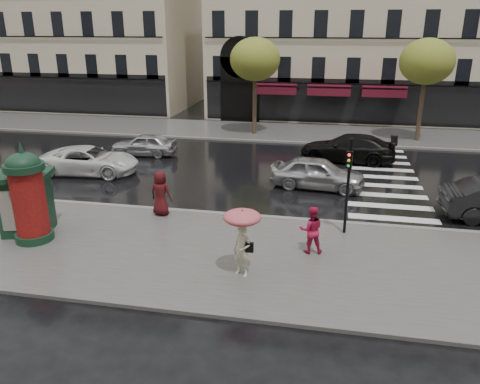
% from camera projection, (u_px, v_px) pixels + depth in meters
% --- Properties ---
extents(ground, '(160.00, 160.00, 0.00)m').
position_uv_depth(ground, '(227.00, 250.00, 16.23)').
color(ground, black).
rests_on(ground, ground).
extents(near_sidewalk, '(90.00, 7.00, 0.12)m').
position_uv_depth(near_sidewalk, '(224.00, 255.00, 15.74)').
color(near_sidewalk, '#474744').
rests_on(near_sidewalk, ground).
extents(far_sidewalk, '(90.00, 6.00, 0.12)m').
position_uv_depth(far_sidewalk, '(284.00, 132.00, 33.77)').
color(far_sidewalk, '#474744').
rests_on(far_sidewalk, ground).
extents(near_kerb, '(90.00, 0.25, 0.14)m').
position_uv_depth(near_kerb, '(243.00, 216.00, 18.98)').
color(near_kerb, slate).
rests_on(near_kerb, ground).
extents(far_kerb, '(90.00, 0.25, 0.14)m').
position_uv_depth(far_kerb, '(279.00, 142.00, 30.99)').
color(far_kerb, slate).
rests_on(far_kerb, ground).
extents(zebra_crossing, '(3.60, 11.75, 0.01)m').
position_uv_depth(zebra_crossing, '(381.00, 177.00, 24.02)').
color(zebra_crossing, silver).
rests_on(zebra_crossing, ground).
extents(tree_far_left, '(3.40, 3.40, 6.64)m').
position_uv_depth(tree_far_left, '(255.00, 60.00, 31.48)').
color(tree_far_left, '#38281C').
rests_on(tree_far_left, ground).
extents(tree_far_right, '(3.40, 3.40, 6.64)m').
position_uv_depth(tree_far_right, '(427.00, 62.00, 29.51)').
color(tree_far_right, '#38281C').
rests_on(tree_far_right, ground).
extents(woman_umbrella, '(1.14, 1.14, 2.19)m').
position_uv_depth(woman_umbrella, '(242.00, 232.00, 13.92)').
color(woman_umbrella, beige).
rests_on(woman_umbrella, near_sidewalk).
extents(woman_red, '(0.90, 0.76, 1.65)m').
position_uv_depth(woman_red, '(311.00, 230.00, 15.56)').
color(woman_red, '#B7163E').
rests_on(woman_red, near_sidewalk).
extents(man_burgundy, '(0.98, 0.72, 1.82)m').
position_uv_depth(man_burgundy, '(161.00, 193.00, 18.68)').
color(man_burgundy, '#410D10').
rests_on(man_burgundy, near_sidewalk).
extents(morris_column, '(1.35, 1.35, 3.62)m').
position_uv_depth(morris_column, '(28.00, 194.00, 16.18)').
color(morris_column, black).
rests_on(morris_column, near_sidewalk).
extents(traffic_light, '(0.25, 0.34, 3.55)m').
position_uv_depth(traffic_light, '(348.00, 178.00, 16.55)').
color(traffic_light, black).
rests_on(traffic_light, near_sidewalk).
extents(newsstand, '(2.25, 2.04, 2.29)m').
position_uv_depth(newsstand, '(26.00, 202.00, 17.00)').
color(newsstand, black).
rests_on(newsstand, near_sidewalk).
extents(car_silver, '(4.60, 2.29, 1.51)m').
position_uv_depth(car_silver, '(318.00, 173.00, 22.17)').
color(car_silver, '#B2B2B7').
rests_on(car_silver, ground).
extents(car_white, '(5.27, 2.73, 1.42)m').
position_uv_depth(car_white, '(89.00, 160.00, 24.37)').
color(car_white, white).
rests_on(car_white, ground).
extents(car_black, '(5.51, 2.74, 1.54)m').
position_uv_depth(car_black, '(348.00, 148.00, 26.61)').
color(car_black, black).
rests_on(car_black, ground).
extents(car_far_silver, '(3.94, 1.79, 1.31)m').
position_uv_depth(car_far_silver, '(144.00, 145.00, 27.84)').
color(car_far_silver, '#BCBCC1').
rests_on(car_far_silver, ground).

